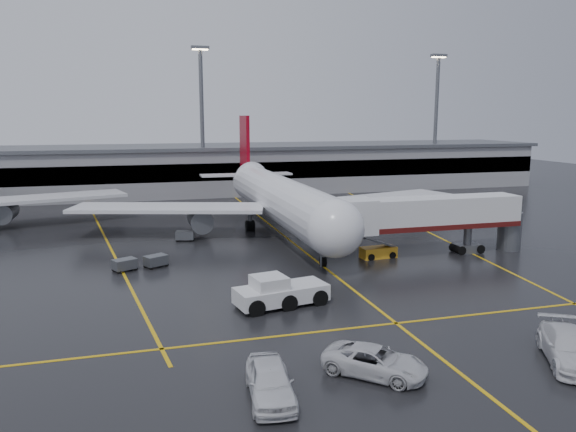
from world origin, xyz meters
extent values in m
plane|color=black|center=(0.00, 0.00, 0.00)|extent=(220.00, 220.00, 0.00)
cube|color=gold|center=(0.00, 0.00, 0.01)|extent=(0.25, 90.00, 0.02)
cube|color=gold|center=(0.00, -22.00, 0.01)|extent=(60.00, 0.25, 0.02)
cube|color=gold|center=(-20.00, 10.00, 0.01)|extent=(9.99, 69.35, 0.02)
cube|color=gold|center=(18.00, 10.00, 0.01)|extent=(7.57, 69.64, 0.02)
cube|color=gray|center=(0.00, 48.00, 4.00)|extent=(120.00, 18.00, 8.00)
cube|color=black|center=(0.00, 39.20, 4.50)|extent=(120.00, 0.40, 3.00)
cube|color=#595B60|center=(0.00, 48.00, 8.30)|extent=(122.00, 19.00, 0.60)
cylinder|color=#595B60|center=(-5.00, 42.00, 12.50)|extent=(0.70, 0.70, 25.00)
cube|color=#595B60|center=(-5.00, 42.00, 25.20)|extent=(3.00, 1.20, 0.50)
cube|color=#FFE5B2|center=(-5.00, 42.00, 24.90)|extent=(2.60, 0.90, 0.20)
cylinder|color=#595B60|center=(40.00, 42.00, 12.50)|extent=(0.70, 0.70, 25.00)
cube|color=#595B60|center=(40.00, 42.00, 25.20)|extent=(3.00, 1.20, 0.50)
cube|color=#FFE5B2|center=(40.00, 42.00, 24.90)|extent=(2.60, 0.90, 0.20)
cylinder|color=silver|center=(0.00, 8.00, 4.20)|extent=(5.20, 36.00, 5.20)
sphere|color=silver|center=(0.00, -10.00, 4.20)|extent=(5.20, 5.20, 5.20)
cone|color=silver|center=(0.00, 29.00, 4.80)|extent=(4.94, 8.00, 4.94)
cube|color=maroon|center=(0.00, 30.00, 9.70)|extent=(0.50, 5.50, 8.50)
cube|color=silver|center=(0.00, 29.00, 5.00)|extent=(14.00, 3.00, 0.25)
cube|color=silver|center=(-13.00, 10.00, 3.40)|extent=(22.80, 11.83, 0.40)
cube|color=silver|center=(13.00, 10.00, 3.40)|extent=(22.80, 11.83, 0.40)
cylinder|color=#595B60|center=(-9.50, 9.00, 2.00)|extent=(2.60, 4.50, 2.60)
cylinder|color=#595B60|center=(9.50, 9.00, 2.00)|extent=(2.60, 4.50, 2.60)
cylinder|color=#595B60|center=(0.00, -7.00, 1.00)|extent=(0.56, 0.56, 2.00)
cylinder|color=#595B60|center=(-3.20, 11.00, 1.00)|extent=(0.56, 0.56, 2.00)
cylinder|color=#595B60|center=(3.20, 11.00, 1.00)|extent=(0.56, 0.56, 2.00)
cylinder|color=black|center=(0.00, -7.00, 0.45)|extent=(0.40, 1.10, 1.10)
cylinder|color=black|center=(-3.20, 11.00, 0.55)|extent=(1.00, 1.40, 1.40)
cylinder|color=black|center=(3.20, 11.00, 0.55)|extent=(1.00, 1.40, 1.40)
cube|color=silver|center=(-29.00, 22.00, 3.40)|extent=(22.80, 11.83, 0.40)
cylinder|color=#595B60|center=(-32.50, 21.00, 2.00)|extent=(2.60, 4.50, 2.60)
cube|color=silver|center=(12.00, -6.00, 4.40)|extent=(18.00, 3.20, 3.00)
cube|color=#4B0F0E|center=(12.00, -6.00, 3.10)|extent=(18.00, 3.30, 0.50)
cube|color=silver|center=(3.80, -6.00, 4.40)|extent=(3.00, 3.40, 3.30)
cylinder|color=#595B60|center=(16.00, -6.00, 1.50)|extent=(0.80, 0.80, 3.00)
cube|color=#595B60|center=(16.00, -6.00, 0.45)|extent=(2.60, 1.60, 0.90)
cylinder|color=#595B60|center=(21.00, -6.00, 2.00)|extent=(2.40, 2.40, 4.00)
cylinder|color=black|center=(14.90, -6.00, 0.45)|extent=(0.90, 1.80, 0.90)
cylinder|color=black|center=(17.10, -6.00, 0.45)|extent=(0.90, 1.80, 0.90)
cube|color=silver|center=(-6.53, -16.37, 0.88)|extent=(7.22, 3.93, 1.17)
cube|color=silver|center=(-7.49, -16.54, 1.85)|extent=(2.73, 2.73, 0.98)
cube|color=black|center=(-7.49, -16.54, 1.85)|extent=(2.46, 2.46, 0.88)
cylinder|color=black|center=(-9.03, -16.83, 0.54)|extent=(1.78, 3.11, 1.27)
cylinder|color=black|center=(-6.53, -16.37, 0.54)|extent=(1.78, 3.11, 1.27)
cylinder|color=black|center=(-4.04, -15.90, 0.54)|extent=(1.78, 3.11, 1.27)
cube|color=orange|center=(6.33, -5.45, 0.54)|extent=(3.66, 1.76, 1.08)
cube|color=#595B60|center=(6.33, -5.45, 1.58)|extent=(3.48, 1.16, 1.24)
cylinder|color=black|center=(5.15, -5.54, 0.30)|extent=(0.82, 1.73, 0.69)
cylinder|color=black|center=(7.51, -5.36, 0.30)|extent=(0.82, 1.73, 0.69)
imported|color=silver|center=(-4.56, -28.55, 0.78)|extent=(5.92, 5.71, 1.57)
imported|color=silver|center=(6.67, -30.12, 0.92)|extent=(5.27, 6.83, 1.84)
imported|color=silver|center=(-10.61, -29.47, 0.91)|extent=(2.71, 5.56, 1.83)
cube|color=#595B60|center=(-15.06, -3.07, 0.65)|extent=(2.38, 2.09, 0.90)
cylinder|color=black|center=(-15.53, -3.89, 0.18)|extent=(0.40, 0.20, 0.40)
cylinder|color=black|center=(-14.12, -3.13, 0.18)|extent=(0.40, 0.20, 0.40)
cylinder|color=black|center=(-16.00, -3.01, 0.18)|extent=(0.40, 0.20, 0.40)
cylinder|color=black|center=(-14.59, -2.25, 0.18)|extent=(0.40, 0.20, 0.40)
cube|color=#595B60|center=(-17.83, -3.66, 0.65)|extent=(2.37, 2.05, 0.90)
cylinder|color=black|center=(-18.32, -4.47, 0.18)|extent=(0.40, 0.20, 0.40)
cylinder|color=black|center=(-16.89, -3.76, 0.18)|extent=(0.40, 0.20, 0.40)
cylinder|color=black|center=(-18.77, -3.57, 0.18)|extent=(0.40, 0.20, 0.40)
cylinder|color=black|center=(-17.33, -2.86, 0.18)|extent=(0.40, 0.20, 0.40)
cube|color=#595B60|center=(-11.44, 7.33, 0.65)|extent=(2.22, 1.68, 0.90)
cylinder|color=black|center=(-12.33, 7.00, 0.18)|extent=(0.40, 0.20, 0.40)
cylinder|color=black|center=(-10.76, 6.68, 0.18)|extent=(0.40, 0.20, 0.40)
cylinder|color=black|center=(-12.12, 7.98, 0.18)|extent=(0.40, 0.20, 0.40)
cylinder|color=black|center=(-10.56, 7.65, 0.18)|extent=(0.40, 0.20, 0.40)
camera|label=1|loc=(-16.55, -53.96, 13.77)|focal=34.27mm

